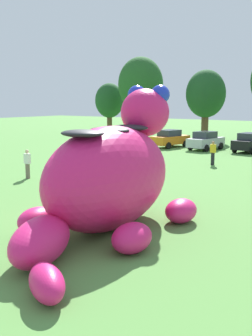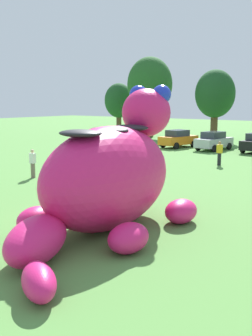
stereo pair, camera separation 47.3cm
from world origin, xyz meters
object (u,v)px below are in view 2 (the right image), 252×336
Objects in this scene: giant_inflatable_creature at (109,176)px; car_orange at (178,139)px; car_silver at (214,141)px; spectator_near_inflatable at (219,153)px; spectator_wandering at (33,164)px; spectator_mid_field at (107,152)px.

car_orange is (-10.76, 23.61, -1.03)m from giant_inflatable_creature.
car_silver reaches higher than spectator_near_inflatable.
car_orange is at bearing 93.25° from spectator_wandering.
giant_inflatable_creature is at bearing -25.26° from spectator_wandering.
spectator_near_inflatable is 13.04m from spectator_wandering.
spectator_mid_field is (-9.62, 11.36, -1.04)m from giant_inflatable_creature.
giant_inflatable_creature is at bearing -79.79° from spectator_near_inflatable.
car_orange reaches higher than spectator_wandering.
giant_inflatable_creature is 2.26× the size of car_orange.
car_orange is 2.55× the size of spectator_wandering.
giant_inflatable_creature is 15.95m from spectator_near_inflatable.
car_silver is 12.59m from spectator_mid_field.
car_orange is 2.55× the size of spectator_near_inflatable.
car_silver is (-7.01, 23.68, -1.03)m from giant_inflatable_creature.
car_silver is at bearing 78.05° from spectator_mid_field.
car_orange reaches higher than spectator_near_inflatable.
spectator_wandering is (-9.67, 4.56, -1.04)m from giant_inflatable_creature.
spectator_near_inflatable is at bearing 100.21° from giant_inflatable_creature.
giant_inflatable_creature is 5.76× the size of spectator_wandering.
spectator_near_inflatable is at bearing -62.40° from car_silver.
spectator_near_inflatable is at bearing -45.07° from car_orange.
spectator_near_inflatable and spectator_wandering have the same top height.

